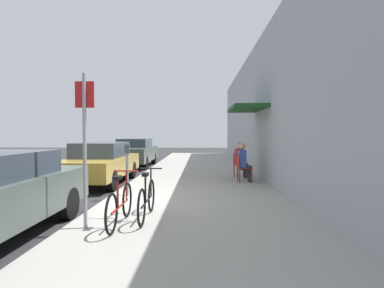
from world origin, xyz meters
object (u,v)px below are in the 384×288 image
object	(u,v)px
bicycle_0	(120,204)
bicycle_1	(147,199)
cafe_chair_1	(239,164)
street_sign	(85,138)
cafe_chair_0	(242,167)
seated_patron_1	(240,159)
seated_patron_0	(244,161)
parked_car_2	(135,152)
parked_car_1	(100,162)
parking_meter	(127,166)

from	to	relation	value
bicycle_0	bicycle_1	size ratio (longest dim) A/B	1.00
bicycle_1	cafe_chair_1	distance (m)	5.91
street_sign	cafe_chair_1	world-z (taller)	street_sign
cafe_chair_0	seated_patron_1	distance (m)	0.97
street_sign	cafe_chair_0	distance (m)	6.16
seated_patron_0	cafe_chair_1	size ratio (longest dim) A/B	1.48
parked_car_2	street_sign	distance (m)	11.05
seated_patron_0	seated_patron_1	size ratio (longest dim) A/B	1.00
bicycle_0	seated_patron_0	xyz separation A→B (m)	(2.82, 4.91, 0.34)
parked_car_1	bicycle_1	xyz separation A→B (m)	(2.44, -4.74, -0.25)
seated_patron_0	parked_car_1	bearing A→B (deg)	177.02
seated_patron_0	cafe_chair_1	world-z (taller)	seated_patron_0
parked_car_1	parked_car_2	world-z (taller)	parked_car_2
cafe_chair_0	seated_patron_1	bearing A→B (deg)	86.33
parked_car_2	cafe_chair_1	distance (m)	6.85
parked_car_1	street_sign	bearing A→B (deg)	-74.35
parked_car_2	parking_meter	size ratio (longest dim) A/B	3.33
bicycle_1	cafe_chair_0	world-z (taller)	bicycle_1
bicycle_0	street_sign	bearing A→B (deg)	-160.29
bicycle_1	cafe_chair_1	size ratio (longest dim) A/B	1.97
parked_car_1	cafe_chair_0	bearing A→B (deg)	-3.06
street_sign	cafe_chair_1	size ratio (longest dim) A/B	2.99
parked_car_1	bicycle_1	size ratio (longest dim) A/B	2.57
street_sign	cafe_chair_1	distance (m)	6.95
parking_meter	cafe_chair_1	world-z (taller)	parking_meter
parked_car_2	street_sign	world-z (taller)	street_sign
seated_patron_1	street_sign	bearing A→B (deg)	-119.11
parked_car_1	cafe_chair_0	size ratio (longest dim) A/B	5.06
parking_meter	bicycle_1	size ratio (longest dim) A/B	0.77
parked_car_1	bicycle_0	xyz separation A→B (m)	(2.04, -5.16, -0.25)
cafe_chair_0	bicycle_1	bearing A→B (deg)	-117.87
cafe_chair_0	seated_patron_1	xyz separation A→B (m)	(0.06, 0.94, 0.19)
cafe_chair_0	seated_patron_0	distance (m)	0.20
bicycle_0	parking_meter	bearing A→B (deg)	100.72
parked_car_1	parking_meter	xyz separation A→B (m)	(1.55, -2.58, 0.16)
parked_car_1	street_sign	xyz separation A→B (m)	(1.50, -5.35, 0.91)
parking_meter	bicycle_0	bearing A→B (deg)	-79.28
cafe_chair_1	seated_patron_1	world-z (taller)	seated_patron_1
parking_meter	seated_patron_0	distance (m)	4.05
seated_patron_0	parked_car_2	bearing A→B (deg)	129.92
bicycle_1	seated_patron_1	size ratio (longest dim) A/B	1.33
bicycle_1	seated_patron_1	bearing A→B (deg)	65.88
street_sign	seated_patron_1	size ratio (longest dim) A/B	2.02
parked_car_1	bicycle_1	world-z (taller)	parked_car_1
parking_meter	cafe_chair_0	world-z (taller)	parking_meter
parked_car_1	seated_patron_1	size ratio (longest dim) A/B	3.41
parked_car_1	bicycle_0	distance (m)	5.55
parked_car_2	seated_patron_1	bearing A→B (deg)	-45.04
parking_meter	street_sign	xyz separation A→B (m)	(-0.05, -2.78, 0.75)
parking_meter	bicycle_1	distance (m)	2.37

